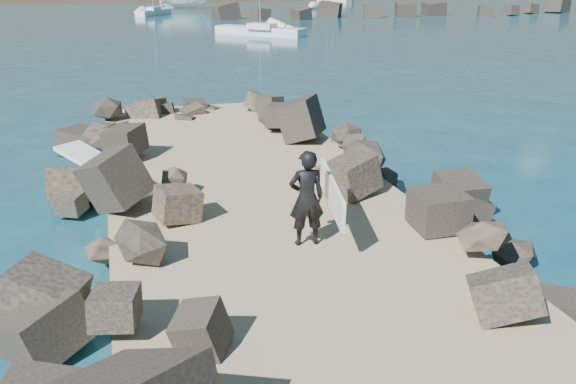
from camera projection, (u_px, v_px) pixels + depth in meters
name	position (u px, v px, depth m)	size (l,w,h in m)	color
ground	(274.00, 249.00, 12.21)	(800.00, 800.00, 0.00)	#0F384C
jetty	(305.00, 282.00, 10.30)	(6.00, 26.00, 0.60)	#8C7759
riprap_left	(117.00, 279.00, 9.96)	(2.60, 22.00, 1.00)	black
riprap_right	(452.00, 239.00, 11.41)	(2.60, 22.00, 1.00)	black
breakwater_secondary	(458.00, 10.00, 70.83)	(52.00, 4.00, 1.20)	black
surfboard_resting	(108.00, 173.00, 13.29)	(0.67, 2.67, 0.09)	silver
surfer_with_board	(310.00, 197.00, 10.75)	(0.95, 2.04, 1.66)	black
sailboat_d	(328.00, 7.00, 79.95)	(3.58, 5.89, 7.21)	silver
sailboat_f	(334.00, 0.00, 98.23)	(4.08, 5.74, 7.22)	silver
sailboat_c	(260.00, 31.00, 50.40)	(6.53, 6.45, 9.03)	silver
sailboat_b	(154.00, 12.00, 71.08)	(4.30, 5.29, 6.94)	silver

